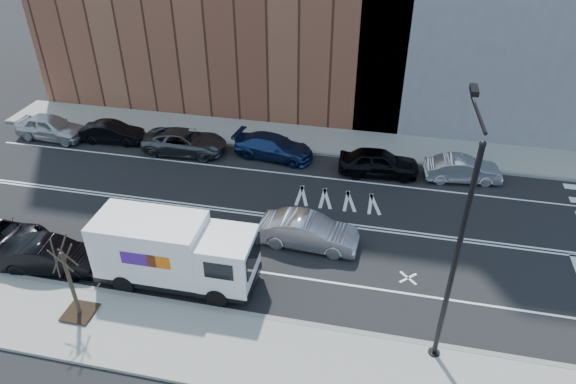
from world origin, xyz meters
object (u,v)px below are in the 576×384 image
at_px(fedex_van, 174,252).
at_px(far_parked_a, 51,127).
at_px(far_parked_b, 113,132).
at_px(driving_sedan, 309,232).

height_order(fedex_van, far_parked_a, fedex_van).
relative_size(fedex_van, far_parked_b, 1.72).
height_order(far_parked_a, far_parked_b, far_parked_a).
xyz_separation_m(far_parked_b, driving_sedan, (14.36, -7.82, 0.12)).
height_order(fedex_van, far_parked_b, fedex_van).
relative_size(fedex_van, driving_sedan, 1.47).
bearing_deg(far_parked_b, driving_sedan, -122.24).
bearing_deg(driving_sedan, far_parked_b, 64.26).
height_order(fedex_van, driving_sedan, fedex_van).
distance_m(far_parked_a, driving_sedan, 19.95).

